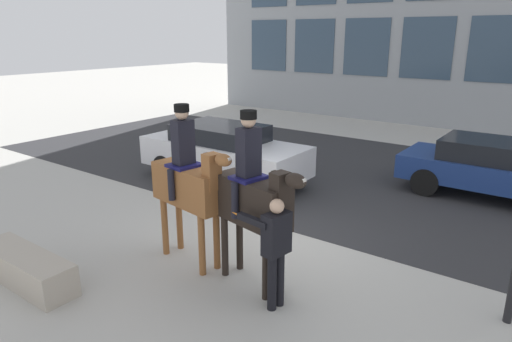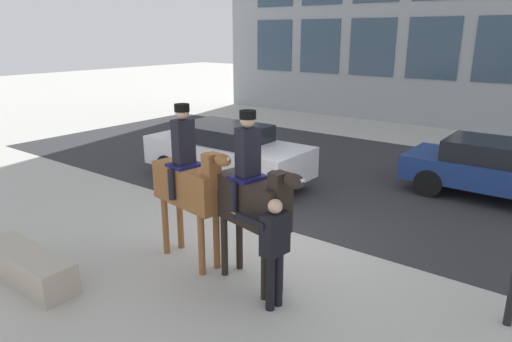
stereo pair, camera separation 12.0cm
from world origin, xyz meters
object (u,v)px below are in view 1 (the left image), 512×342
(mounted_horse_lead, at_px, (189,183))
(planter_ledge, at_px, (26,268))
(pedestrian_bystander, at_px, (275,245))
(street_car_near_lane, at_px, (223,152))
(mounted_horse_companion, at_px, (253,198))
(street_car_far_lane, at_px, (489,167))

(mounted_horse_lead, xyz_separation_m, planter_ledge, (-1.57, -2.04, -1.16))
(pedestrian_bystander, xyz_separation_m, street_car_near_lane, (-4.30, 3.99, -0.16))
(pedestrian_bystander, xyz_separation_m, planter_ledge, (-3.47, -1.74, -0.71))
(mounted_horse_companion, bearing_deg, mounted_horse_lead, -166.99)
(street_car_far_lane, bearing_deg, street_car_near_lane, -153.65)
(mounted_horse_lead, distance_m, mounted_horse_companion, 1.28)
(street_car_near_lane, bearing_deg, street_car_far_lane, 26.35)
(street_car_near_lane, height_order, street_car_far_lane, street_car_near_lane)
(mounted_horse_companion, height_order, street_car_far_lane, mounted_horse_companion)
(street_car_far_lane, bearing_deg, mounted_horse_companion, -107.84)
(mounted_horse_companion, height_order, planter_ledge, mounted_horse_companion)
(pedestrian_bystander, bearing_deg, street_car_far_lane, -93.42)
(street_car_far_lane, bearing_deg, planter_ledge, -119.93)
(pedestrian_bystander, relative_size, street_car_far_lane, 0.42)
(mounted_horse_lead, bearing_deg, street_car_near_lane, 131.95)
(street_car_far_lane, distance_m, planter_ledge, 9.92)
(mounted_horse_companion, xyz_separation_m, pedestrian_bystander, (0.62, -0.33, -0.46))
(street_car_near_lane, xyz_separation_m, street_car_far_lane, (5.78, 2.86, -0.08))
(planter_ledge, bearing_deg, street_car_far_lane, 60.07)
(street_car_far_lane, height_order, planter_ledge, street_car_far_lane)
(mounted_horse_lead, xyz_separation_m, mounted_horse_companion, (1.28, 0.03, 0.00))
(mounted_horse_lead, height_order, mounted_horse_companion, mounted_horse_companion)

